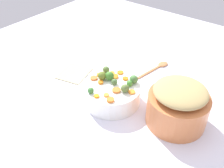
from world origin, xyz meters
name	(u,v)px	position (x,y,z in m)	size (l,w,h in m)	color
tabletop	(118,103)	(0.00, 0.00, 0.01)	(2.40, 2.40, 0.02)	white
serving_bowl_carrots	(112,93)	(0.02, -0.03, 0.07)	(0.28, 0.28, 0.09)	white
metal_pot	(177,109)	(-0.05, 0.28, 0.09)	(0.27, 0.27, 0.14)	#D07643
stuffing_mound	(181,92)	(-0.05, 0.28, 0.19)	(0.23, 0.23, 0.05)	tan
carrot_slice_0	(112,73)	(-0.06, -0.09, 0.12)	(0.03, 0.03, 0.01)	orange
carrot_slice_1	(97,96)	(0.12, -0.03, 0.12)	(0.02, 0.02, 0.01)	orange
carrot_slice_2	(116,90)	(0.04, 0.02, 0.12)	(0.04, 0.04, 0.01)	orange
carrot_slice_3	(101,82)	(0.03, -0.08, 0.12)	(0.03, 0.03, 0.01)	orange
carrot_slice_4	(132,92)	(0.00, 0.08, 0.12)	(0.03, 0.03, 0.01)	orange
carrot_slice_5	(94,78)	(0.03, -0.13, 0.12)	(0.04, 0.04, 0.01)	orange
carrot_slice_6	(114,76)	(-0.05, -0.06, 0.12)	(0.04, 0.04, 0.01)	orange
carrot_slice_7	(100,75)	(-0.01, -0.13, 0.12)	(0.04, 0.04, 0.01)	orange
carrot_slice_8	(110,100)	(0.11, 0.04, 0.12)	(0.03, 0.03, 0.01)	orange
carrot_slice_9	(106,95)	(0.09, 0.00, 0.12)	(0.02, 0.02, 0.01)	orange
carrot_slice_10	(125,79)	(-0.07, -0.01, 0.12)	(0.03, 0.03, 0.01)	orange
carrot_slice_11	(120,73)	(-0.09, -0.06, 0.12)	(0.03, 0.03, 0.01)	orange
brussels_sprout_0	(115,81)	(0.00, -0.02, 0.13)	(0.03, 0.03, 0.03)	#4E743D
brussels_sprout_1	(102,76)	(0.01, -0.10, 0.14)	(0.04, 0.04, 0.04)	olive
brussels_sprout_2	(106,69)	(-0.05, -0.12, 0.13)	(0.03, 0.03, 0.03)	#597839
brussels_sprout_3	(130,83)	(-0.03, 0.04, 0.13)	(0.03, 0.03, 0.03)	#428930
brussels_sprout_4	(91,90)	(0.12, -0.07, 0.13)	(0.03, 0.03, 0.03)	#44833B
brussels_sprout_5	(134,79)	(-0.07, 0.04, 0.13)	(0.04, 0.04, 0.04)	#4C803F
brussels_sprout_6	(125,88)	(0.01, 0.05, 0.13)	(0.04, 0.04, 0.04)	#5A7137
brussels_sprout_7	(109,76)	(-0.02, -0.07, 0.14)	(0.04, 0.04, 0.04)	#427F2B
wooden_spoon	(156,68)	(-0.37, 0.00, 0.03)	(0.32, 0.09, 0.01)	#BC7846
dish_towel	(74,73)	(-0.03, -0.34, 0.02)	(0.17, 0.15, 0.01)	#C6BA8E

